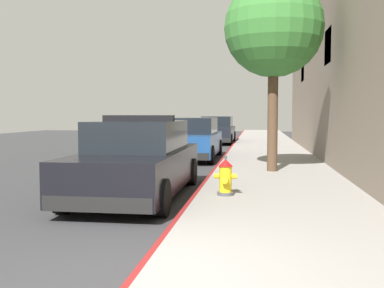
{
  "coord_description": "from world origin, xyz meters",
  "views": [
    {
      "loc": [
        1.13,
        -4.11,
        1.71
      ],
      "look_at": [
        -0.36,
        6.28,
        1.0
      ],
      "focal_mm": 41.93,
      "sensor_mm": 36.0,
      "label": 1
    }
  ],
  "objects_px": {
    "parked_car_dark_far": "(217,131)",
    "fire_hydrant": "(225,177)",
    "parked_car_silver_ahead": "(193,139)",
    "police_cruiser": "(138,161)",
    "street_tree": "(274,28)"
  },
  "relations": [
    {
      "from": "fire_hydrant",
      "to": "police_cruiser",
      "type": "bearing_deg",
      "value": 168.96
    },
    {
      "from": "parked_car_dark_far",
      "to": "fire_hydrant",
      "type": "bearing_deg",
      "value": -84.57
    },
    {
      "from": "parked_car_dark_far",
      "to": "police_cruiser",
      "type": "bearing_deg",
      "value": -90.59
    },
    {
      "from": "police_cruiser",
      "to": "fire_hydrant",
      "type": "bearing_deg",
      "value": -11.04
    },
    {
      "from": "parked_car_silver_ahead",
      "to": "fire_hydrant",
      "type": "distance_m",
      "value": 8.41
    },
    {
      "from": "parked_car_dark_far",
      "to": "parked_car_silver_ahead",
      "type": "bearing_deg",
      "value": -90.94
    },
    {
      "from": "parked_car_silver_ahead",
      "to": "parked_car_dark_far",
      "type": "relative_size",
      "value": 1.0
    },
    {
      "from": "police_cruiser",
      "to": "street_tree",
      "type": "xyz_separation_m",
      "value": [
        2.85,
        3.51,
        3.26
      ]
    },
    {
      "from": "parked_car_dark_far",
      "to": "fire_hydrant",
      "type": "xyz_separation_m",
      "value": [
        1.65,
        -17.37,
        -0.25
      ]
    },
    {
      "from": "parked_car_silver_ahead",
      "to": "parked_car_dark_far",
      "type": "height_order",
      "value": "same"
    },
    {
      "from": "police_cruiser",
      "to": "fire_hydrant",
      "type": "distance_m",
      "value": 1.88
    },
    {
      "from": "parked_car_silver_ahead",
      "to": "parked_car_dark_far",
      "type": "bearing_deg",
      "value": 89.06
    },
    {
      "from": "police_cruiser",
      "to": "parked_car_silver_ahead",
      "type": "relative_size",
      "value": 1.0
    },
    {
      "from": "police_cruiser",
      "to": "fire_hydrant",
      "type": "height_order",
      "value": "police_cruiser"
    },
    {
      "from": "street_tree",
      "to": "fire_hydrant",
      "type": "bearing_deg",
      "value": -104.78
    }
  ]
}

